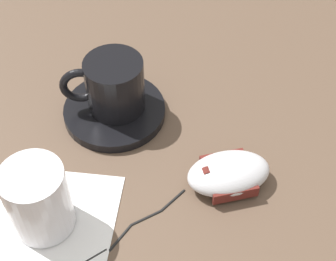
{
  "coord_description": "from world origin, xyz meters",
  "views": [
    {
      "loc": [
        0.14,
        -0.33,
        0.49
      ],
      "look_at": [
        0.04,
        0.07,
        0.03
      ],
      "focal_mm": 55.0,
      "sensor_mm": 36.0,
      "label": 1
    }
  ],
  "objects_px": {
    "saucer": "(115,111)",
    "computer_mouse": "(228,173)",
    "coffee_cup": "(113,85)",
    "drinking_glass": "(38,200)"
  },
  "relations": [
    {
      "from": "saucer",
      "to": "coffee_cup",
      "type": "relative_size",
      "value": 1.28
    },
    {
      "from": "saucer",
      "to": "computer_mouse",
      "type": "xyz_separation_m",
      "value": [
        0.16,
        -0.07,
        0.01
      ]
    },
    {
      "from": "coffee_cup",
      "to": "drinking_glass",
      "type": "relative_size",
      "value": 1.19
    },
    {
      "from": "coffee_cup",
      "to": "computer_mouse",
      "type": "distance_m",
      "value": 0.18
    },
    {
      "from": "saucer",
      "to": "computer_mouse",
      "type": "bearing_deg",
      "value": -25.07
    },
    {
      "from": "saucer",
      "to": "coffee_cup",
      "type": "bearing_deg",
      "value": 94.93
    },
    {
      "from": "computer_mouse",
      "to": "coffee_cup",
      "type": "bearing_deg",
      "value": 153.66
    },
    {
      "from": "saucer",
      "to": "computer_mouse",
      "type": "height_order",
      "value": "computer_mouse"
    },
    {
      "from": "saucer",
      "to": "drinking_glass",
      "type": "relative_size",
      "value": 1.53
    },
    {
      "from": "saucer",
      "to": "computer_mouse",
      "type": "relative_size",
      "value": 1.16
    }
  ]
}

